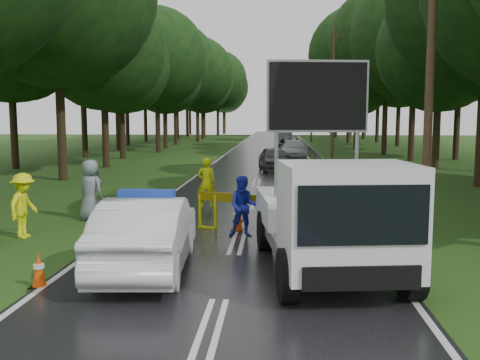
# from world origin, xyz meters

# --- Properties ---
(ground) EXTENTS (160.00, 160.00, 0.00)m
(ground) POSITION_xyz_m (0.00, 0.00, 0.00)
(ground) COLOR #224513
(ground) RESTS_ON ground
(road) EXTENTS (7.00, 140.00, 0.02)m
(road) POSITION_xyz_m (0.00, 30.00, 0.01)
(road) COLOR black
(road) RESTS_ON ground
(guardrail) EXTENTS (0.12, 60.06, 0.70)m
(guardrail) POSITION_xyz_m (3.70, 29.67, 0.55)
(guardrail) COLOR gray
(guardrail) RESTS_ON ground
(utility_pole_near) EXTENTS (1.40, 0.24, 10.00)m
(utility_pole_near) POSITION_xyz_m (5.20, 2.00, 5.06)
(utility_pole_near) COLOR #482E21
(utility_pole_near) RESTS_ON ground
(utility_pole_mid) EXTENTS (1.40, 0.24, 10.00)m
(utility_pole_mid) POSITION_xyz_m (5.20, 28.00, 5.06)
(utility_pole_mid) COLOR #482E21
(utility_pole_mid) RESTS_ON ground
(utility_pole_far) EXTENTS (1.40, 0.24, 10.00)m
(utility_pole_far) POSITION_xyz_m (5.20, 54.00, 5.06)
(utility_pole_far) COLOR #482E21
(utility_pole_far) RESTS_ON ground
(police_sedan) EXTENTS (1.96, 4.75, 1.68)m
(police_sedan) POSITION_xyz_m (-1.68, -2.74, 0.77)
(police_sedan) COLOR silver
(police_sedan) RESTS_ON ground
(work_truck) EXTENTS (3.09, 5.72, 4.35)m
(work_truck) POSITION_xyz_m (2.04, -2.83, 1.18)
(work_truck) COLOR gray
(work_truck) RESTS_ON ground
(barrier) EXTENTS (2.43, 1.02, 1.08)m
(barrier) POSITION_xyz_m (-0.04, 1.00, 0.81)
(barrier) COLOR #CDDB0B
(barrier) RESTS_ON ground
(officer) EXTENTS (0.70, 0.52, 1.75)m
(officer) POSITION_xyz_m (-1.49, 5.00, 0.88)
(officer) COLOR #D3EC0C
(officer) RESTS_ON ground
(civilian) EXTENTS (0.82, 0.65, 1.63)m
(civilian) POSITION_xyz_m (0.10, 0.50, 0.81)
(civilian) COLOR #1B29B4
(civilian) RESTS_ON ground
(bystander_left) EXTENTS (0.73, 1.16, 1.72)m
(bystander_left) POSITION_xyz_m (-5.66, 0.00, 0.86)
(bystander_left) COLOR #F1FA0D
(bystander_left) RESTS_ON ground
(bystander_right) EXTENTS (1.08, 0.93, 1.87)m
(bystander_right) POSITION_xyz_m (-4.74, 2.50, 0.94)
(bystander_right) COLOR gray
(bystander_right) RESTS_ON ground
(queue_car_first) EXTENTS (2.14, 4.27, 1.40)m
(queue_car_first) POSITION_xyz_m (0.80, 18.13, 0.70)
(queue_car_first) COLOR #3C3D43
(queue_car_first) RESTS_ON ground
(queue_car_second) EXTENTS (2.34, 5.12, 1.45)m
(queue_car_second) POSITION_xyz_m (2.18, 25.86, 0.73)
(queue_car_second) COLOR #96999D
(queue_car_second) RESTS_ON ground
(queue_car_third) EXTENTS (2.38, 5.15, 1.43)m
(queue_car_third) POSITION_xyz_m (2.05, 31.86, 0.71)
(queue_car_third) COLOR black
(queue_car_third) RESTS_ON ground
(queue_car_fourth) EXTENTS (1.93, 4.81, 1.55)m
(queue_car_fourth) POSITION_xyz_m (1.64, 40.94, 0.78)
(queue_car_fourth) COLOR #45464D
(queue_car_fourth) RESTS_ON ground
(cone_near_left) EXTENTS (0.32, 0.32, 0.68)m
(cone_near_left) POSITION_xyz_m (-3.44, -4.00, 0.33)
(cone_near_left) COLOR black
(cone_near_left) RESTS_ON ground
(cone_center) EXTENTS (0.37, 0.37, 0.78)m
(cone_center) POSITION_xyz_m (-0.11, 1.13, 0.38)
(cone_center) COLOR black
(cone_center) RESTS_ON ground
(cone_far) EXTENTS (0.32, 0.32, 0.67)m
(cone_far) POSITION_xyz_m (-0.20, 2.50, 0.33)
(cone_far) COLOR black
(cone_far) RESTS_ON ground
(cone_left_mid) EXTENTS (0.38, 0.38, 0.80)m
(cone_left_mid) POSITION_xyz_m (-3.33, 2.02, 0.39)
(cone_left_mid) COLOR black
(cone_left_mid) RESTS_ON ground
(cone_right) EXTENTS (0.30, 0.30, 0.65)m
(cone_right) POSITION_xyz_m (2.40, 3.67, 0.31)
(cone_right) COLOR black
(cone_right) RESTS_ON ground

